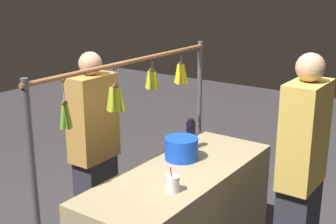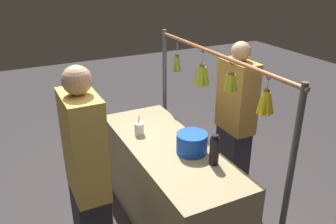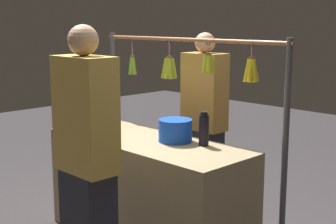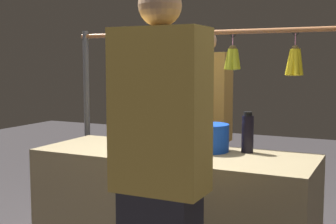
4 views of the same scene
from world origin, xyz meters
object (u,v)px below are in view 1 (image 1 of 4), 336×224
drink_cup (173,184)px  vendor_person (95,155)px  blue_bucket (181,149)px  water_bottle (191,135)px  customer_person (300,180)px

drink_cup → vendor_person: size_ratio=0.11×
blue_bucket → vendor_person: bearing=-66.7°
blue_bucket → drink_cup: 0.56m
water_bottle → customer_person: customer_person is taller
drink_cup → customer_person: bearing=134.1°
water_bottle → blue_bucket: water_bottle is taller
water_bottle → drink_cup: size_ratio=1.44×
blue_bucket → drink_cup: bearing=27.7°
blue_bucket → customer_person: bearing=97.3°
water_bottle → blue_bucket: bearing=15.2°
water_bottle → blue_bucket: size_ratio=0.99×
vendor_person → customer_person: bearing=104.3°
water_bottle → drink_cup: 0.79m
water_bottle → customer_person: bearing=83.0°
vendor_person → customer_person: (-0.39, 1.52, 0.04)m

